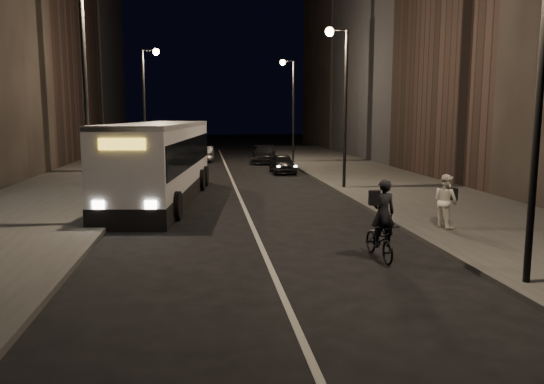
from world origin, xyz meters
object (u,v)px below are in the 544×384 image
object	(u,v)px
streetlight_left_near	(93,72)
pedestrian_woman	(446,201)
car_mid	(205,154)
streetlight_right_near	(531,48)
streetlight_right_far	(290,97)
streetlight_left_far	(148,93)
car_near	(282,164)
streetlight_right_mid	(341,86)
cyclist_on_bicycle	(381,233)
car_far	(264,154)
city_bus	(161,159)

from	to	relation	value
streetlight_left_near	pedestrian_woman	bearing A→B (deg)	-10.58
streetlight_left_near	car_mid	size ratio (longest dim) A/B	2.07
streetlight_right_near	streetlight_right_far	size ratio (longest dim) A/B	1.00
streetlight_right_far	streetlight_left_far	xyz separation A→B (m)	(-10.66, -6.00, 0.00)
car_mid	streetlight_right_near	bearing A→B (deg)	105.20
streetlight_right_near	pedestrian_woman	size ratio (longest dim) A/B	4.47
car_near	car_mid	world-z (taller)	car_mid
streetlight_right_mid	car_near	xyz separation A→B (m)	(-1.73, 8.54, -4.72)
cyclist_on_bicycle	pedestrian_woman	world-z (taller)	cyclist_on_bicycle
streetlight_right_far	car_mid	distance (m)	8.61
car_mid	car_far	size ratio (longest dim) A/B	0.82
streetlight_left_far	car_mid	distance (m)	10.06
streetlight_left_near	car_mid	world-z (taller)	streetlight_left_near
streetlight_right_far	city_bus	bearing A→B (deg)	-116.11
streetlight_left_near	cyclist_on_bicycle	size ratio (longest dim) A/B	3.64
cyclist_on_bicycle	city_bus	bearing A→B (deg)	118.92
streetlight_left_far	car_near	size ratio (longest dim) A/B	2.16
streetlight_left_far	city_bus	world-z (taller)	streetlight_left_far
streetlight_left_near	car_far	distance (m)	26.01
city_bus	pedestrian_woman	size ratio (longest dim) A/B	7.41
streetlight_left_far	cyclist_on_bicycle	world-z (taller)	streetlight_left_far
car_near	car_mid	bearing A→B (deg)	118.15
streetlight_left_far	streetlight_right_near	bearing A→B (deg)	-67.70
car_mid	pedestrian_woman	bearing A→B (deg)	109.44
city_bus	car_far	size ratio (longest dim) A/B	2.80
cyclist_on_bicycle	pedestrian_woman	size ratio (longest dim) A/B	1.23
streetlight_right_mid	car_mid	xyz separation A→B (m)	(-6.90, 18.06, -4.72)
streetlight_right_mid	streetlight_left_near	xyz separation A→B (m)	(-10.66, -8.00, 0.00)
streetlight_right_near	cyclist_on_bicycle	bearing A→B (deg)	128.32
cyclist_on_bicycle	car_near	world-z (taller)	cyclist_on_bicycle
car_near	car_far	size ratio (longest dim) A/B	0.78
streetlight_right_near	city_bus	world-z (taller)	streetlight_right_near
city_bus	cyclist_on_bicycle	xyz separation A→B (m)	(6.70, -10.95, -1.20)
streetlight_right_far	cyclist_on_bicycle	size ratio (longest dim) A/B	3.64
streetlight_left_near	streetlight_left_far	distance (m)	18.00
city_bus	streetlight_right_near	bearing A→B (deg)	-50.55
streetlight_right_mid	cyclist_on_bicycle	distance (m)	14.14
streetlight_right_far	car_near	xyz separation A→B (m)	(-1.73, -7.46, -4.72)
cyclist_on_bicycle	car_far	distance (m)	29.29
streetlight_right_far	streetlight_left_near	bearing A→B (deg)	-113.96
streetlight_left_far	car_far	bearing A→B (deg)	35.65
car_mid	streetlight_right_far	bearing A→B (deg)	167.16
streetlight_right_mid	streetlight_right_far	size ratio (longest dim) A/B	1.00
streetlight_right_far	cyclist_on_bicycle	world-z (taller)	streetlight_right_far
car_far	streetlight_left_near	bearing A→B (deg)	-103.27
streetlight_right_near	pedestrian_woman	distance (m)	7.30
city_bus	streetlight_right_far	bearing A→B (deg)	70.38
car_near	car_far	distance (m)	7.59
streetlight_left_near	streetlight_right_near	bearing A→B (deg)	-36.88
streetlight_right_far	streetlight_right_mid	bearing A→B (deg)	-90.00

